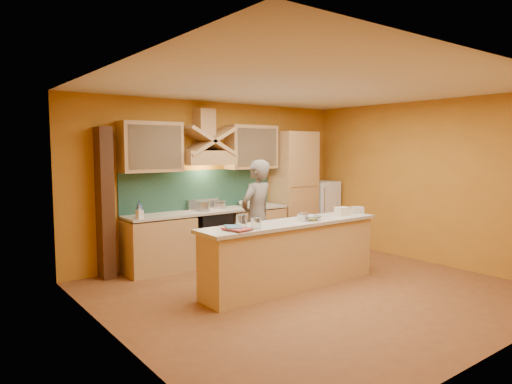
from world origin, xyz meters
TOP-DOWN VIEW (x-y plane):
  - floor at (0.00, 0.00)m, footprint 5.50×5.00m
  - ceiling at (0.00, 0.00)m, footprint 5.50×5.00m
  - wall_back at (0.00, 2.50)m, footprint 5.50×0.02m
  - wall_front at (0.00, -2.50)m, footprint 5.50×0.02m
  - wall_left at (-2.75, 0.00)m, footprint 0.02×5.00m
  - wall_right at (2.75, 0.00)m, footprint 0.02×5.00m
  - base_cabinet_left at (-1.25, 2.20)m, footprint 1.10×0.60m
  - base_cabinet_right at (0.65, 2.20)m, footprint 1.10×0.60m
  - counter_top at (-0.30, 2.20)m, footprint 3.00×0.62m
  - stove at (-0.30, 2.20)m, footprint 0.60×0.58m
  - backsplash at (-0.30, 2.48)m, footprint 3.00×0.03m
  - range_hood at (-0.30, 2.25)m, footprint 0.92×0.50m
  - hood_chimney at (-0.30, 2.35)m, footprint 0.30×0.30m
  - upper_cabinet_left at (-1.30, 2.33)m, footprint 1.00×0.35m
  - upper_cabinet_right at (0.70, 2.33)m, footprint 1.00×0.35m
  - pantry_column at (1.65, 2.20)m, footprint 0.80×0.60m
  - fridge at (2.40, 2.20)m, footprint 0.58×0.60m
  - trim_column_left at (-2.05, 2.35)m, footprint 0.20×0.30m
  - island_body at (-0.10, 0.30)m, footprint 2.80×0.55m
  - island_top at (-0.10, 0.30)m, footprint 2.90×0.62m
  - person at (-0.02, 1.22)m, footprint 0.75×0.59m
  - pot_large at (-0.43, 2.17)m, footprint 0.23×0.23m
  - pot_small at (-0.06, 2.25)m, footprint 0.25×0.25m
  - soap_bottle_a at (-1.66, 1.97)m, footprint 0.11×0.11m
  - soap_bottle_b at (-1.57, 2.19)m, footprint 0.10×0.10m
  - bowl_back at (0.55, 2.32)m, footprint 0.34×0.34m
  - dish_rack at (0.53, 2.08)m, footprint 0.29×0.23m
  - book_lower at (-1.24, 0.17)m, footprint 0.31×0.38m
  - book_upper at (-1.21, 0.32)m, footprint 0.29×0.33m
  - jar_large at (-0.94, 0.35)m, footprint 0.15×0.15m
  - jar_small at (-0.84, 0.17)m, footprint 0.17×0.17m
  - kitchen_scale at (0.07, 0.25)m, footprint 0.14×0.14m
  - mixing_bowl at (0.20, 0.23)m, footprint 0.34×0.34m
  - cloth at (0.29, 0.31)m, footprint 0.26×0.22m
  - grocery_bag_a at (0.93, 0.27)m, footprint 0.21×0.18m
  - grocery_bag_b at (1.28, 0.27)m, footprint 0.22×0.20m

SIDE VIEW (x-z plane):
  - floor at x=0.00m, z-range -0.01..0.01m
  - base_cabinet_left at x=-1.25m, z-range 0.00..0.86m
  - base_cabinet_right at x=0.65m, z-range 0.00..0.86m
  - island_body at x=-0.10m, z-range 0.00..0.88m
  - stove at x=-0.30m, z-range 0.00..0.90m
  - fridge at x=2.40m, z-range 0.00..1.30m
  - counter_top at x=-0.30m, z-range 0.88..0.92m
  - person at x=-0.02m, z-range 0.00..1.80m
  - island_top at x=-0.10m, z-range 0.90..0.95m
  - cloth at x=0.29m, z-range 0.94..0.96m
  - bowl_back at x=0.55m, z-range 0.92..1.00m
  - book_lower at x=-1.24m, z-range 0.94..0.98m
  - pot_small at x=-0.06m, z-range 0.90..1.02m
  - dish_rack at x=0.53m, z-range 0.92..1.02m
  - book_upper at x=-1.21m, z-range 0.97..0.99m
  - mixing_bowl at x=0.20m, z-range 0.94..1.01m
  - pot_large at x=-0.43m, z-range 0.90..1.08m
  - kitchen_scale at x=0.07m, z-range 0.94..1.04m
  - grocery_bag_b at x=1.28m, z-range 0.94..1.05m
  - grocery_bag_a at x=0.93m, z-range 0.94..1.07m
  - jar_small at x=-0.84m, z-range 0.95..1.08m
  - soap_bottle_a at x=-1.66m, z-range 0.92..1.12m
  - jar_large at x=-0.94m, z-range 0.94..1.11m
  - soap_bottle_b at x=-1.57m, z-range 0.92..1.17m
  - pantry_column at x=1.65m, z-range 0.00..2.30m
  - trim_column_left at x=-2.05m, z-range 0.00..2.30m
  - backsplash at x=-0.30m, z-range 0.90..1.60m
  - wall_back at x=0.00m, z-range 0.00..2.80m
  - wall_front at x=0.00m, z-range 0.00..2.80m
  - wall_left at x=-2.75m, z-range 0.00..2.80m
  - wall_right at x=2.75m, z-range 0.00..2.80m
  - range_hood at x=-0.30m, z-range 1.70..1.94m
  - upper_cabinet_left at x=-1.30m, z-range 1.60..2.40m
  - upper_cabinet_right at x=0.70m, z-range 1.60..2.40m
  - hood_chimney at x=-0.30m, z-range 2.15..2.65m
  - ceiling at x=0.00m, z-range 2.79..2.80m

